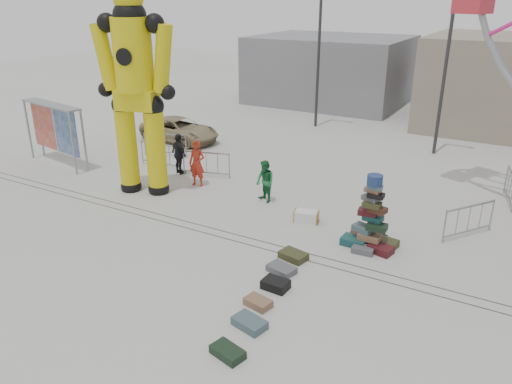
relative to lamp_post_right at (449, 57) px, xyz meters
The scene contains 25 objects.
ground 14.09m from the lamp_post_right, 103.39° to the right, with size 90.00×90.00×0.00m, color #9E9E99.
track_line_near 13.54m from the lamp_post_right, 104.01° to the right, with size 40.00×0.04×0.01m, color #47443F.
track_line_far 13.18m from the lamp_post_right, 104.46° to the right, with size 40.00×0.04×0.01m, color #47443F.
building_left 13.00m from the lamp_post_right, 135.30° to the left, with size 10.00×8.00×4.40m, color gray.
lamp_post_right is the anchor object (origin of this frame).
lamp_post_left 7.28m from the lamp_post_right, 164.05° to the left, with size 1.41×0.25×8.00m.
suitcase_tower 11.33m from the lamp_post_right, 89.35° to the right, with size 1.65×1.45×2.32m.
crash_test_dummy 13.79m from the lamp_post_right, 129.95° to the right, with size 3.10×1.39×7.82m.
banner_scaffold 17.67m from the lamp_post_right, 145.33° to the right, with size 3.83×1.24×2.73m.
steamer_trunk 11.12m from the lamp_post_right, 102.81° to the right, with size 0.81×0.47×0.38m, color silver.
row_case_0 13.33m from the lamp_post_right, 97.07° to the right, with size 0.78×0.53×0.21m, color #383A1D.
row_case_1 14.11m from the lamp_post_right, 96.48° to the right, with size 0.77×0.50×0.19m, color #56595D.
row_case_2 14.85m from the lamp_post_right, 95.18° to the right, with size 0.68×0.49×0.25m, color black.
row_case_3 15.72m from the lamp_post_right, 94.92° to the right, with size 0.66×0.42×0.19m, color #876044.
row_case_4 16.48m from the lamp_post_right, 93.84° to the right, with size 0.79×0.49×0.21m, color #445B62.
row_case_5 17.53m from the lamp_post_right, 93.27° to the right, with size 0.74×0.43×0.20m, color black.
barricade_dummy_a 13.45m from the lamp_post_right, 148.84° to the right, with size 2.00×0.10×1.10m, color gray, non-canonical shape.
barricade_dummy_b 13.54m from the lamp_post_right, 141.87° to the right, with size 2.00×0.10×1.10m, color gray, non-canonical shape.
barricade_dummy_c 11.80m from the lamp_post_right, 133.89° to the right, with size 2.00×0.10×1.10m, color gray, non-canonical shape.
barricade_wheel_front 9.73m from the lamp_post_right, 73.01° to the right, with size 2.00×0.10×1.10m, color gray, non-canonical shape.
barricade_wheel_back 7.11m from the lamp_post_right, 53.86° to the right, with size 2.00×0.10×1.10m, color gray, non-canonical shape.
pedestrian_red 12.24m from the lamp_post_right, 129.45° to the right, with size 0.67×0.44×1.85m, color #AD2918.
pedestrian_green 10.78m from the lamp_post_right, 115.21° to the right, with size 0.76×0.59×1.56m, color #196633.
pedestrian_black 12.69m from the lamp_post_right, 137.11° to the right, with size 1.02×0.42×1.74m, color black.
parked_suv 13.32m from the lamp_post_right, 160.35° to the right, with size 1.98×4.30×1.20m, color #998863.
Camera 1 is at (6.87, -11.08, 7.22)m, focal length 35.00 mm.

